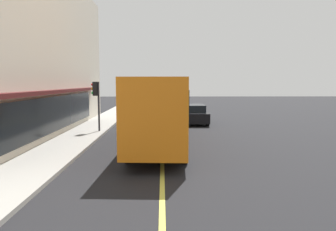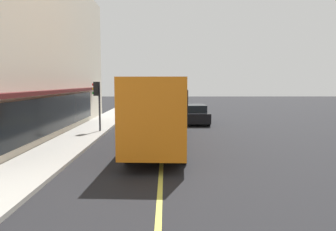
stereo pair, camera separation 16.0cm
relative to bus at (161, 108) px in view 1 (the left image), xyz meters
The scene contains 6 objects.
ground 2.00m from the bus, 159.50° to the right, with size 120.00×120.00×0.00m, color black.
sidewalk 5.26m from the bus, 92.21° to the left, with size 80.00×2.53×0.15m, color #9E9B93.
lane_centre_stripe 1.99m from the bus, 159.50° to the right, with size 36.00×0.16×0.01m, color #D8D14C.
bus is the anchor object (origin of this frame).
traffic_light 6.02m from the bus, 44.62° to the left, with size 0.30×0.52×3.20m.
car_black 9.59m from the bus, 16.46° to the right, with size 4.33×1.91×1.52m.
Camera 1 is at (-16.26, -0.01, 3.29)m, focal length 34.12 mm.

